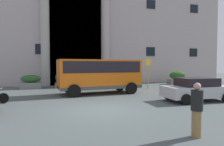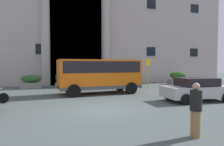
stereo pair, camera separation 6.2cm
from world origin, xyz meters
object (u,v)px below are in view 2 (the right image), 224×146
object	(u,v)px
hedge_planter_far_west	(178,78)
white_taxi_kerbside	(196,89)
pedestrian_man_red_shirt	(196,110)
hedge_planter_entrance_right	(66,80)
bus_stop_sign	(148,70)
hedge_planter_west	(31,82)
orange_minibus	(100,73)

from	to	relation	value
hedge_planter_far_west	white_taxi_kerbside	world-z (taller)	hedge_planter_far_west
pedestrian_man_red_shirt	hedge_planter_entrance_right	bearing A→B (deg)	-73.59
bus_stop_sign	hedge_planter_west	size ratio (longest dim) A/B	1.48
bus_stop_sign	hedge_planter_entrance_right	size ratio (longest dim) A/B	1.38
white_taxi_kerbside	hedge_planter_entrance_right	bearing A→B (deg)	128.60
hedge_planter_entrance_right	hedge_planter_far_west	distance (m)	12.67
bus_stop_sign	hedge_planter_far_west	xyz separation A→B (m)	(5.37, 2.99, -0.99)
orange_minibus	hedge_planter_far_west	size ratio (longest dim) A/B	2.91
orange_minibus	bus_stop_sign	size ratio (longest dim) A/B	2.29
hedge_planter_west	pedestrian_man_red_shirt	world-z (taller)	pedestrian_man_red_shirt
hedge_planter_west	hedge_planter_far_west	bearing A→B (deg)	-1.05
hedge_planter_entrance_right	orange_minibus	bearing A→B (deg)	-65.64
pedestrian_man_red_shirt	orange_minibus	bearing A→B (deg)	-80.88
bus_stop_sign	hedge_planter_entrance_right	xyz separation A→B (m)	(-7.30, 3.05, -0.95)
hedge_planter_entrance_right	pedestrian_man_red_shirt	distance (m)	15.08
hedge_planter_west	pedestrian_man_red_shirt	distance (m)	16.16
bus_stop_sign	white_taxi_kerbside	bearing A→B (deg)	-91.65
hedge_planter_west	pedestrian_man_red_shirt	size ratio (longest dim) A/B	1.11
white_taxi_kerbside	pedestrian_man_red_shirt	bearing A→B (deg)	-128.03
bus_stop_sign	hedge_planter_west	bearing A→B (deg)	162.59
hedge_planter_far_west	white_taxi_kerbside	bearing A→B (deg)	-119.96
hedge_planter_entrance_right	pedestrian_man_red_shirt	xyz separation A→B (m)	(2.75, -14.82, 0.09)
hedge_planter_far_west	pedestrian_man_red_shirt	distance (m)	17.78
hedge_planter_west	orange_minibus	bearing A→B (deg)	-43.45
orange_minibus	hedge_planter_far_west	xyz separation A→B (m)	(10.48, 4.76, -0.86)
orange_minibus	white_taxi_kerbside	world-z (taller)	orange_minibus
hedge_planter_entrance_right	white_taxi_kerbside	distance (m)	12.04
hedge_planter_west	hedge_planter_far_west	xyz separation A→B (m)	(15.81, -0.29, 0.10)
hedge_planter_entrance_right	pedestrian_man_red_shirt	world-z (taller)	pedestrian_man_red_shirt
orange_minibus	hedge_planter_entrance_right	size ratio (longest dim) A/B	3.16
orange_minibus	white_taxi_kerbside	distance (m)	6.98
hedge_planter_entrance_right	white_taxi_kerbside	bearing A→B (deg)	-53.81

